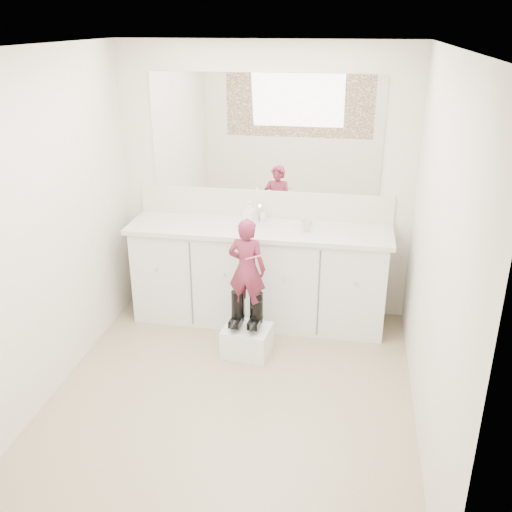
# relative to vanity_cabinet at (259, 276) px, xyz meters

# --- Properties ---
(floor) EXTENTS (3.00, 3.00, 0.00)m
(floor) POSITION_rel_vanity_cabinet_xyz_m (0.00, -1.23, -0.42)
(floor) COLOR #847656
(floor) RESTS_ON ground
(ceiling) EXTENTS (3.00, 3.00, 0.00)m
(ceiling) POSITION_rel_vanity_cabinet_xyz_m (0.00, -1.23, 1.97)
(ceiling) COLOR white
(ceiling) RESTS_ON wall_back
(wall_back) EXTENTS (2.60, 0.00, 2.60)m
(wall_back) POSITION_rel_vanity_cabinet_xyz_m (0.00, 0.27, 0.77)
(wall_back) COLOR beige
(wall_back) RESTS_ON floor
(wall_front) EXTENTS (2.60, 0.00, 2.60)m
(wall_front) POSITION_rel_vanity_cabinet_xyz_m (0.00, -2.73, 0.77)
(wall_front) COLOR beige
(wall_front) RESTS_ON floor
(wall_left) EXTENTS (0.00, 3.00, 3.00)m
(wall_left) POSITION_rel_vanity_cabinet_xyz_m (-1.30, -1.23, 0.78)
(wall_left) COLOR beige
(wall_left) RESTS_ON floor
(wall_right) EXTENTS (0.00, 3.00, 3.00)m
(wall_right) POSITION_rel_vanity_cabinet_xyz_m (1.30, -1.23, 0.78)
(wall_right) COLOR beige
(wall_right) RESTS_ON floor
(vanity_cabinet) EXTENTS (2.20, 0.55, 0.85)m
(vanity_cabinet) POSITION_rel_vanity_cabinet_xyz_m (0.00, 0.00, 0.00)
(vanity_cabinet) COLOR silver
(vanity_cabinet) RESTS_ON floor
(countertop) EXTENTS (2.28, 0.58, 0.04)m
(countertop) POSITION_rel_vanity_cabinet_xyz_m (0.00, -0.01, 0.45)
(countertop) COLOR beige
(countertop) RESTS_ON vanity_cabinet
(backsplash) EXTENTS (2.28, 0.03, 0.25)m
(backsplash) POSITION_rel_vanity_cabinet_xyz_m (0.00, 0.26, 0.59)
(backsplash) COLOR beige
(backsplash) RESTS_ON countertop
(mirror) EXTENTS (2.00, 0.02, 1.00)m
(mirror) POSITION_rel_vanity_cabinet_xyz_m (0.00, 0.26, 1.22)
(mirror) COLOR white
(mirror) RESTS_ON wall_back
(dot_panel) EXTENTS (2.00, 0.01, 1.20)m
(dot_panel) POSITION_rel_vanity_cabinet_xyz_m (0.00, -2.71, 1.22)
(dot_panel) COLOR #472819
(dot_panel) RESTS_ON wall_front
(faucet) EXTENTS (0.08, 0.08, 0.10)m
(faucet) POSITION_rel_vanity_cabinet_xyz_m (0.00, 0.15, 0.52)
(faucet) COLOR silver
(faucet) RESTS_ON countertop
(cup) EXTENTS (0.12, 0.12, 0.09)m
(cup) POSITION_rel_vanity_cabinet_xyz_m (0.41, -0.03, 0.51)
(cup) COLOR beige
(cup) RESTS_ON countertop
(soap_bottle) EXTENTS (0.11, 0.12, 0.20)m
(soap_bottle) POSITION_rel_vanity_cabinet_xyz_m (-0.09, 0.06, 0.57)
(soap_bottle) COLOR white
(soap_bottle) RESTS_ON countertop
(step_stool) EXTENTS (0.40, 0.35, 0.24)m
(step_stool) POSITION_rel_vanity_cabinet_xyz_m (0.00, -0.61, -0.31)
(step_stool) COLOR white
(step_stool) RESTS_ON floor
(boot_left) EXTENTS (0.14, 0.22, 0.31)m
(boot_left) POSITION_rel_vanity_cabinet_xyz_m (-0.07, -0.59, -0.03)
(boot_left) COLOR black
(boot_left) RESTS_ON step_stool
(boot_right) EXTENTS (0.14, 0.22, 0.31)m
(boot_right) POSITION_rel_vanity_cabinet_xyz_m (0.08, -0.59, -0.03)
(boot_right) COLOR black
(boot_right) RESTS_ON step_stool
(toddler) EXTENTS (0.32, 0.23, 0.82)m
(toddler) POSITION_rel_vanity_cabinet_xyz_m (0.00, -0.59, 0.32)
(toddler) COLOR #AD3556
(toddler) RESTS_ON step_stool
(toothbrush) EXTENTS (0.14, 0.03, 0.06)m
(toothbrush) POSITION_rel_vanity_cabinet_xyz_m (0.07, -0.67, 0.46)
(toothbrush) COLOR #DA5588
(toothbrush) RESTS_ON toddler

